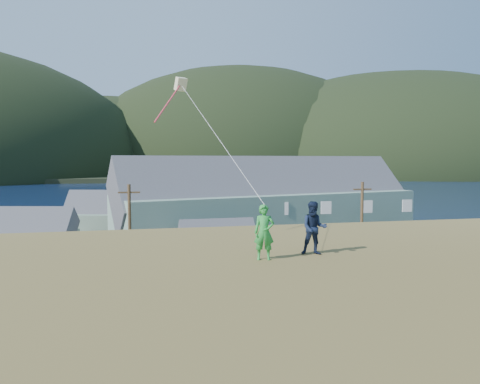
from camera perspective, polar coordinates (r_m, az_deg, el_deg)
The scene contains 15 objects.
ground at distance 35.23m, azimuth -9.08°, elevation -13.03°, with size 900.00×900.00×0.00m, color #0A1638.
grass_strip at distance 33.31m, azimuth -8.87°, elevation -13.96°, with size 110.00×8.00×0.10m, color #4C3D19.
waterfront_lot at distance 51.69m, azimuth -10.20°, elevation -7.46°, with size 72.00×36.00×0.12m, color #28282B.
wharf at distance 74.41m, azimuth -15.53°, elevation -3.71°, with size 26.00×14.00×0.90m, color gray.
far_shore at distance 363.75m, azimuth -12.13°, elevation 2.51°, with size 900.00×320.00×2.00m, color black.
far_hills at distance 315.35m, azimuth -5.60°, elevation 2.54°, with size 760.00×265.00×143.00m.
lodge at distance 55.96m, azimuth 3.64°, elevation -1.47°, with size 37.94×18.76×12.86m.
shed_palegreen_near at distance 48.67m, azimuth -25.18°, elevation -5.43°, with size 10.64×7.92×6.96m.
shed_white at distance 43.80m, azimuth -2.66°, elevation -6.65°, with size 7.25×4.93×5.64m.
shed_palegreen_far at distance 60.63m, azimuth -15.25°, elevation -3.06°, with size 12.72×9.08×7.75m.
utility_poles at distance 35.63m, azimuth -14.19°, elevation -5.50°, with size 36.84×0.24×9.43m.
parked_cars at distance 55.70m, azimuth -19.33°, elevation -5.95°, with size 22.89×12.99×1.57m.
kite_flyer_green at distance 14.54m, azimuth 2.96°, elevation -4.92°, with size 0.63×0.41×1.72m, color green.
kite_flyer_navy at distance 15.48m, azimuth 9.02°, elevation -4.37°, with size 0.85×0.66×1.74m, color #131D35.
kite_rig at distance 20.07m, azimuth -7.36°, elevation 12.46°, with size 1.62×3.40×7.94m.
Camera 1 is at (-1.86, -33.63, 10.33)m, focal length 35.00 mm.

